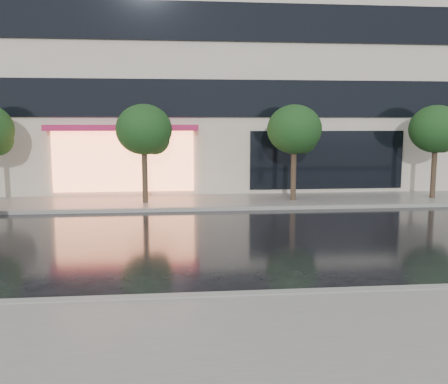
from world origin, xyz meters
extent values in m
plane|color=black|center=(0.00, 0.00, 0.00)|extent=(120.00, 120.00, 0.00)
cube|color=slate|center=(0.00, -3.25, 0.06)|extent=(60.00, 4.50, 0.12)
cube|color=slate|center=(0.00, 10.25, 0.06)|extent=(60.00, 3.50, 0.12)
cube|color=gray|center=(0.00, -1.00, 0.07)|extent=(60.00, 0.25, 0.14)
cube|color=gray|center=(0.00, 8.50, 0.07)|extent=(60.00, 0.25, 0.14)
cube|color=beige|center=(0.00, 18.00, 9.00)|extent=(30.00, 12.00, 18.00)
cube|color=black|center=(0.00, 11.94, 4.30)|extent=(28.00, 0.12, 1.60)
cube|color=black|center=(0.00, 11.94, 7.50)|extent=(28.00, 0.12, 1.60)
cube|color=#FF8C59|center=(-4.00, 11.92, 1.60)|extent=(6.00, 0.10, 2.60)
cube|color=#B01B4E|center=(-4.00, 11.59, 3.05)|extent=(6.40, 0.70, 0.25)
cube|color=black|center=(5.00, 11.94, 1.60)|extent=(7.00, 0.10, 2.60)
cylinder|color=#33261C|center=(-3.00, 10.00, 1.10)|extent=(0.22, 0.22, 2.20)
ellipsoid|color=black|center=(-3.00, 10.00, 3.00)|extent=(2.20, 2.20, 1.98)
sphere|color=black|center=(-2.60, 10.20, 2.60)|extent=(1.20, 1.20, 1.20)
cylinder|color=#33261C|center=(3.00, 10.00, 1.10)|extent=(0.22, 0.22, 2.20)
ellipsoid|color=black|center=(3.00, 10.00, 3.00)|extent=(2.20, 2.20, 1.98)
sphere|color=black|center=(3.40, 10.20, 2.60)|extent=(1.20, 1.20, 1.20)
cylinder|color=#33261C|center=(9.00, 10.00, 1.10)|extent=(0.22, 0.22, 2.20)
ellipsoid|color=black|center=(9.00, 10.00, 3.00)|extent=(2.20, 2.20, 1.98)
sphere|color=black|center=(9.40, 10.20, 2.60)|extent=(1.20, 1.20, 1.20)
camera|label=1|loc=(-1.85, -9.84, 3.29)|focal=40.00mm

